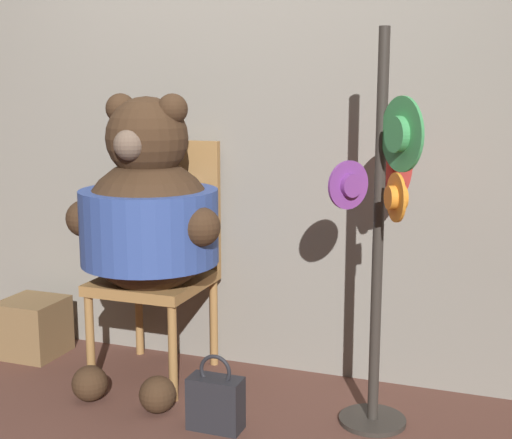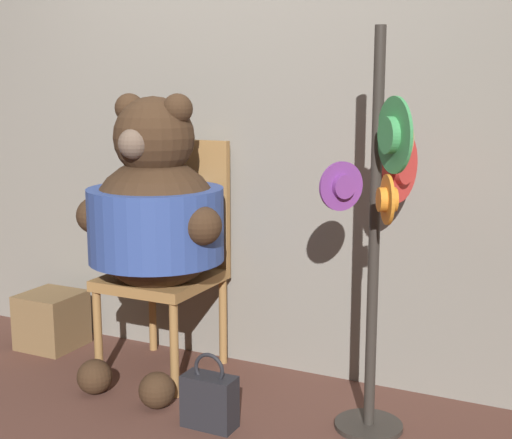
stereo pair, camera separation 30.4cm
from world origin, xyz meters
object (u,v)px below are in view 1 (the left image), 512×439
hat_display_rack (387,212)px  handbag_on_ground (216,402)px  chair (162,254)px  teddy_bear (148,217)px

hat_display_rack → handbag_on_ground: hat_display_rack is taller
chair → hat_display_rack: 1.18m
hat_display_rack → handbag_on_ground: 1.04m
chair → handbag_on_ground: bearing=-45.8°
teddy_bear → handbag_on_ground: teddy_bear is taller
hat_display_rack → handbag_on_ground: size_ratio=5.03×
chair → teddy_bear: teddy_bear is taller
teddy_bear → handbag_on_ground: (0.47, -0.33, -0.68)m
teddy_bear → hat_display_rack: size_ratio=0.84×
chair → handbag_on_ground: size_ratio=3.52×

